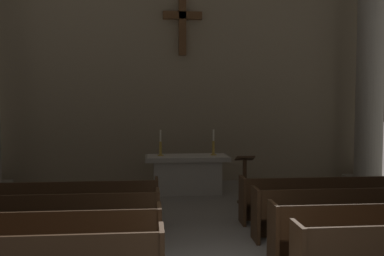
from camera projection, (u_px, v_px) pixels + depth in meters
pew_left_row_2 at (29, 241)px, 6.52m from camera, size 3.80×0.50×0.95m
pew_left_row_3 at (46, 220)px, 7.64m from camera, size 3.80×0.50×0.95m
pew_left_row_4 at (59, 204)px, 8.76m from camera, size 3.80×0.50×0.95m
pew_right_row_3 at (358, 212)px, 8.16m from camera, size 3.80×0.50×0.95m
pew_right_row_4 at (333, 198)px, 9.28m from camera, size 3.80×0.50×0.95m
column_right_fourth at (371, 62)px, 13.17m from camera, size 1.19×1.19×7.31m
altar at (187, 173)px, 12.02m from camera, size 2.20×0.90×1.01m
candlestick_left at (161, 147)px, 11.90m from camera, size 0.16×0.16×0.68m
candlestick_right at (213, 147)px, 12.04m from camera, size 0.16×0.16×0.68m
apse_with_cross at (182, 40)px, 13.64m from camera, size 12.09×0.46×8.50m
lectern at (245, 180)px, 10.95m from camera, size 0.44×0.36×1.15m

